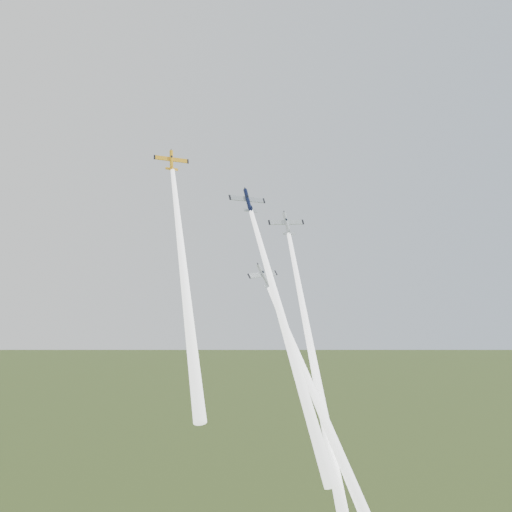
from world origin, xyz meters
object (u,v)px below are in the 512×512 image
plane_yellow (171,160)px  plane_navy (248,200)px  plane_silver_right (287,224)px  plane_silver_low (264,276)px

plane_yellow → plane_navy: bearing=-14.0°
plane_yellow → plane_silver_right: plane_yellow is taller
plane_yellow → plane_silver_low: size_ratio=1.08×
plane_silver_right → plane_silver_low: 20.84m
plane_yellow → plane_navy: (15.67, -7.18, -9.04)m
plane_navy → plane_silver_right: bearing=20.4°
plane_silver_right → plane_silver_low: size_ratio=1.18×
plane_navy → plane_silver_low: plane_navy is taller
plane_silver_low → plane_yellow: bearing=127.8°
plane_navy → plane_silver_low: bearing=-85.1°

